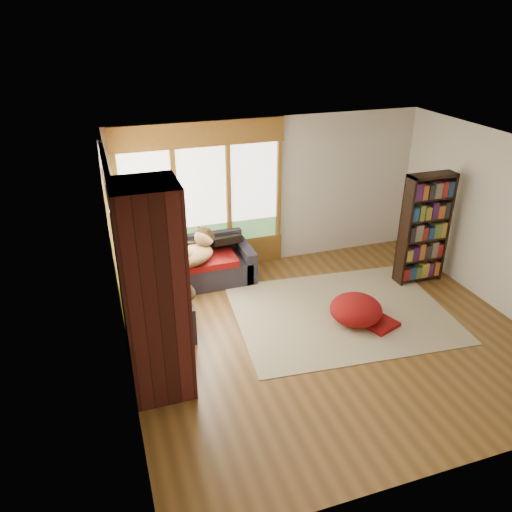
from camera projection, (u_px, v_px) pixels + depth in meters
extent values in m
plane|color=brown|center=(329.00, 334.00, 7.10)|extent=(5.50, 5.50, 0.00)
plane|color=white|center=(343.00, 154.00, 5.95)|extent=(5.50, 5.50, 0.00)
cube|color=silver|center=(270.00, 193.00, 8.65)|extent=(5.50, 0.04, 2.60)
cube|color=silver|center=(463.00, 369.00, 4.39)|extent=(5.50, 0.04, 2.60)
cube|color=silver|center=(120.00, 285.00, 5.74)|extent=(0.04, 5.00, 2.60)
cube|color=silver|center=(504.00, 226.00, 7.30)|extent=(0.04, 5.00, 2.60)
cube|color=olive|center=(203.00, 198.00, 8.26)|extent=(2.82, 0.10, 1.90)
cube|color=white|center=(203.00, 198.00, 8.26)|extent=(2.54, 0.09, 1.62)
cube|color=olive|center=(114.00, 240.00, 6.75)|extent=(0.10, 2.62, 1.90)
cube|color=white|center=(114.00, 240.00, 6.75)|extent=(0.09, 2.36, 1.62)
cube|color=#6B7951|center=(108.00, 193.00, 7.28)|extent=(0.03, 0.72, 0.90)
cube|color=#471914|center=(155.00, 295.00, 5.54)|extent=(0.70, 0.70, 2.60)
cube|color=#23212B|center=(185.00, 274.00, 8.28)|extent=(2.20, 0.90, 0.42)
cube|color=#23212B|center=(180.00, 244.00, 8.40)|extent=(2.20, 0.20, 0.38)
cube|color=#23212B|center=(243.00, 261.00, 8.52)|extent=(0.20, 0.90, 0.60)
cube|color=maroon|center=(179.00, 263.00, 8.03)|extent=(1.90, 0.66, 0.12)
cube|color=#23212B|center=(151.00, 300.00, 7.54)|extent=(0.90, 2.20, 0.42)
cube|color=#23212B|center=(124.00, 280.00, 7.26)|extent=(0.20, 2.20, 0.38)
cube|color=#23212B|center=(161.00, 331.00, 6.65)|extent=(0.90, 0.20, 0.60)
cube|color=maroon|center=(161.00, 294.00, 7.16)|extent=(0.66, 1.20, 0.12)
cube|color=maroon|center=(152.00, 265.00, 7.96)|extent=(0.66, 0.66, 0.12)
cube|color=beige|center=(341.00, 313.00, 7.59)|extent=(3.37, 2.69, 0.01)
cube|color=black|center=(444.00, 226.00, 8.25)|extent=(0.04, 0.27, 1.87)
cube|color=black|center=(404.00, 232.00, 8.03)|extent=(0.04, 0.27, 1.87)
cube|color=black|center=(420.00, 226.00, 8.24)|extent=(0.80, 0.02, 1.87)
cube|color=black|center=(417.00, 276.00, 8.52)|extent=(0.72, 0.25, 0.03)
cube|color=black|center=(420.00, 258.00, 8.37)|extent=(0.72, 0.25, 0.03)
cube|color=black|center=(423.00, 238.00, 8.21)|extent=(0.72, 0.25, 0.03)
cube|color=black|center=(426.00, 219.00, 8.05)|extent=(0.72, 0.25, 0.03)
cube|color=black|center=(429.00, 198.00, 7.90)|extent=(0.72, 0.25, 0.03)
cube|color=black|center=(433.00, 176.00, 7.74)|extent=(0.72, 0.25, 0.03)
cube|color=#726659|center=(425.00, 230.00, 8.12)|extent=(0.68, 0.19, 1.71)
ellipsoid|color=maroon|center=(356.00, 309.00, 7.29)|extent=(0.87, 0.87, 0.41)
ellipsoid|color=brown|center=(191.00, 250.00, 7.87)|extent=(0.95, 0.86, 0.27)
sphere|color=brown|center=(204.00, 237.00, 8.02)|extent=(0.44, 0.44, 0.32)
cone|color=brown|center=(201.00, 231.00, 7.92)|extent=(0.16, 0.16, 0.14)
ellipsoid|color=#2E2212|center=(174.00, 285.00, 6.93)|extent=(0.78, 0.86, 0.24)
sphere|color=#2E2212|center=(160.00, 271.00, 7.03)|extent=(0.40, 0.40, 0.29)
cone|color=#2E2212|center=(162.00, 265.00, 6.95)|extent=(0.15, 0.15, 0.13)
cube|color=black|center=(222.00, 232.00, 8.40)|extent=(0.45, 0.12, 0.45)
cube|color=black|center=(186.00, 236.00, 8.23)|extent=(0.45, 0.12, 0.45)
cube|color=black|center=(132.00, 256.00, 7.57)|extent=(0.45, 0.12, 0.45)
cube|color=black|center=(141.00, 291.00, 6.64)|extent=(0.45, 0.12, 0.45)
cube|color=maroon|center=(150.00, 241.00, 8.06)|extent=(0.42, 0.12, 0.42)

